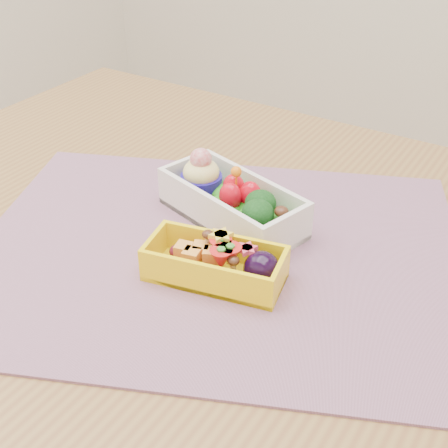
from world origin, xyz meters
The scene contains 4 objects.
table centered at (0.00, 0.00, 0.65)m, with size 1.20×0.80×0.75m.
placemat centered at (-0.05, -0.03, 0.75)m, with size 0.56×0.43×0.00m, color gray.
bento_white centered at (-0.07, 0.04, 0.78)m, with size 0.21×0.13×0.08m.
bento_yellow centered at (-0.02, -0.07, 0.77)m, with size 0.16×0.10×0.05m.
Camera 1 is at (0.27, -0.51, 1.16)m, focal length 48.70 mm.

